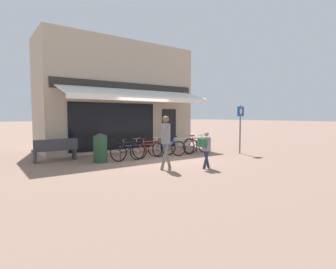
{
  "coord_description": "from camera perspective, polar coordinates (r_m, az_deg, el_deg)",
  "views": [
    {
      "loc": [
        -5.85,
        -8.73,
        1.76
      ],
      "look_at": [
        -0.11,
        -0.84,
        1.05
      ],
      "focal_mm": 28.0,
      "sensor_mm": 36.0,
      "label": 1
    }
  ],
  "objects": [
    {
      "name": "bicycle_red",
      "position": [
        10.76,
        -4.26,
        -3.2
      ],
      "size": [
        1.81,
        0.52,
        0.85
      ],
      "rotation": [
        0.01,
        0.0,
        0.1
      ],
      "color": "black",
      "rests_on": "ground_plane"
    },
    {
      "name": "pedestrian_adult",
      "position": [
        8.59,
        -0.49,
        -0.26
      ],
      "size": [
        0.57,
        0.53,
        1.76
      ],
      "rotation": [
        0.0,
        0.0,
        0.07
      ],
      "color": "slate",
      "rests_on": "ground_plane"
    },
    {
      "name": "ground_plane",
      "position": [
        10.65,
        -2.19,
        -5.35
      ],
      "size": [
        160.0,
        160.0,
        0.0
      ],
      "primitive_type": "plane",
      "color": "#846656"
    },
    {
      "name": "parking_sign",
      "position": [
        12.52,
        15.47,
        2.24
      ],
      "size": [
        0.44,
        0.07,
        2.23
      ],
      "color": "slate",
      "rests_on": "ground_plane"
    },
    {
      "name": "bicycle_black",
      "position": [
        10.44,
        -8.42,
        -3.46
      ],
      "size": [
        1.71,
        0.52,
        0.89
      ],
      "rotation": [
        -0.15,
        0.0,
        0.09
      ],
      "color": "black",
      "rests_on": "ground_plane"
    },
    {
      "name": "bicycle_blue",
      "position": [
        11.29,
        -0.26,
        -3.0
      ],
      "size": [
        1.51,
        0.8,
        0.79
      ],
      "rotation": [
        -0.0,
        0.0,
        -0.46
      ],
      "color": "black",
      "rests_on": "ground_plane"
    },
    {
      "name": "bicycle_purple",
      "position": [
        12.3,
        6.16,
        -2.29
      ],
      "size": [
        1.71,
        0.52,
        0.86
      ],
      "rotation": [
        -0.08,
        0.0,
        0.09
      ],
      "color": "black",
      "rests_on": "ground_plane"
    },
    {
      "name": "bike_rack_rail",
      "position": [
        11.44,
        -1.21,
        -2.25
      ],
      "size": [
        4.13,
        0.04,
        0.57
      ],
      "color": "#47494F",
      "rests_on": "ground_plane"
    },
    {
      "name": "shop_front",
      "position": [
        14.33,
        -11.0,
        7.9
      ],
      "size": [
        7.78,
        4.77,
        5.44
      ],
      "color": "tan",
      "rests_on": "ground_plane"
    },
    {
      "name": "litter_bin",
      "position": [
        10.13,
        -14.54,
        -2.81
      ],
      "size": [
        0.52,
        0.52,
        1.1
      ],
      "color": "#23472D",
      "rests_on": "ground_plane"
    },
    {
      "name": "bicycle_silver",
      "position": [
        11.82,
        2.49,
        -2.51
      ],
      "size": [
        1.75,
        0.66,
        0.86
      ],
      "rotation": [
        0.03,
        0.0,
        -0.27
      ],
      "color": "black",
      "rests_on": "ground_plane"
    },
    {
      "name": "park_bench",
      "position": [
        10.92,
        -23.27,
        -3.0
      ],
      "size": [
        1.61,
        0.49,
        0.87
      ],
      "rotation": [
        0.0,
        0.0,
        0.03
      ],
      "color": "#38383D",
      "rests_on": "ground_plane"
    },
    {
      "name": "pedestrian_child",
      "position": [
        8.8,
        8.22,
        -2.44
      ],
      "size": [
        0.51,
        0.45,
        1.23
      ],
      "rotation": [
        0.0,
        0.0,
        -0.06
      ],
      "color": "#282D47",
      "rests_on": "ground_plane"
    }
  ]
}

